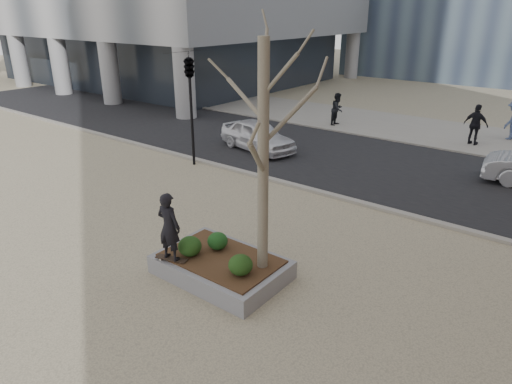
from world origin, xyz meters
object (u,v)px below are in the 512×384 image
Objects in this scene: planter at (221,267)px; police_car at (258,135)px; skateboarder at (169,227)px; skateboard at (172,260)px.

police_car is (-5.66, 8.80, 0.47)m from planter.
skateboarder is 10.74m from police_car.
skateboard is at bearing -6.67° from skateboarder.
skateboarder reaches higher than police_car.
skateboarder is 0.42× the size of police_car.
skateboard reaches higher than planter.
police_car reaches higher than skateboard.
skateboard is 0.20× the size of police_car.
planter is 1.82× the size of skateboarder.
planter is at bearing -144.21° from skateboarder.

